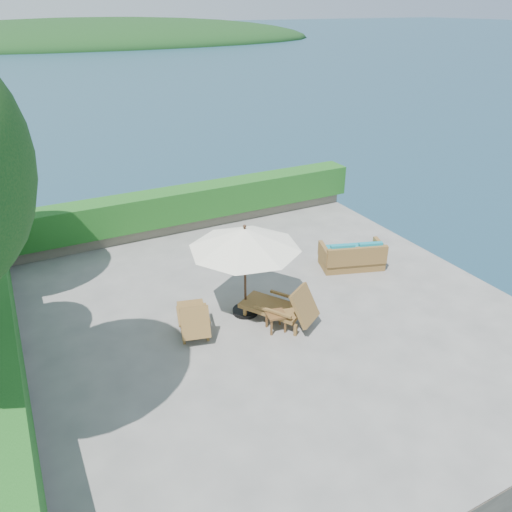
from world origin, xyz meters
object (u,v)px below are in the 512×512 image
lounge_left (193,318)px  side_table (276,316)px  lounge_right (282,307)px  patio_umbrella (245,239)px  wicker_loveseat (352,257)px

lounge_left → side_table: bearing=-11.1°
lounge_left → side_table: size_ratio=3.36×
lounge_right → patio_umbrella: bearing=95.5°
lounge_right → wicker_loveseat: size_ratio=0.99×
lounge_left → side_table: (1.66, -0.79, 0.00)m
patio_umbrella → lounge_left: (-1.36, -0.15, -1.57)m
lounge_left → lounge_right: size_ratio=0.85×
lounge_right → wicker_loveseat: lounge_right is taller
patio_umbrella → side_table: size_ratio=6.24×
lounge_left → wicker_loveseat: lounge_left is taller
side_table → wicker_loveseat: 3.73m
side_table → patio_umbrella: bearing=107.5°
patio_umbrella → lounge_left: patio_umbrella is taller
patio_umbrella → side_table: 1.85m
lounge_right → side_table: 0.34m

